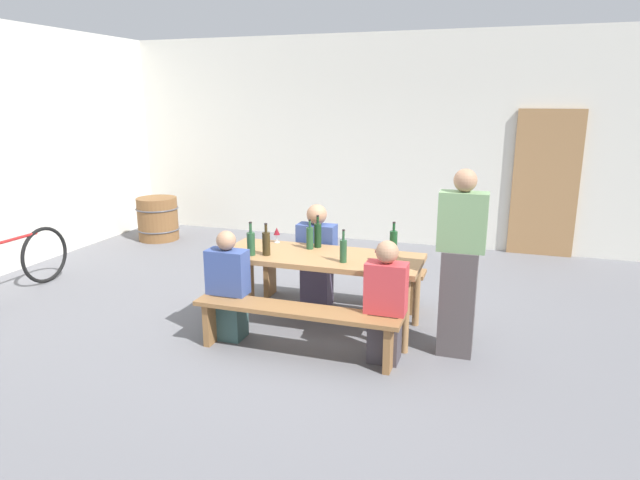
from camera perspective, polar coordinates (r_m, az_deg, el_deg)
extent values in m
plane|color=slate|center=(5.65, 0.00, -8.88)|extent=(24.00, 24.00, 0.00)
cube|color=silver|center=(8.76, 7.68, 10.17)|extent=(14.00, 0.20, 3.20)
cube|color=#9E7247|center=(8.54, 22.31, 5.40)|extent=(0.90, 0.06, 2.10)
cube|color=#9E7247|center=(5.40, 0.00, -1.80)|extent=(1.99, 0.77, 0.05)
cylinder|color=#9E7247|center=(5.58, -10.05, -5.52)|extent=(0.07, 0.07, 0.70)
cylinder|color=#9E7247|center=(5.02, 8.85, -7.80)|extent=(0.07, 0.07, 0.70)
cylinder|color=#9E7247|center=(6.13, -7.19, -3.59)|extent=(0.07, 0.07, 0.70)
cylinder|color=#9E7247|center=(5.62, 9.98, -5.38)|extent=(0.07, 0.07, 0.70)
cube|color=olive|center=(4.89, -2.55, -7.26)|extent=(1.89, 0.30, 0.04)
cube|color=olive|center=(5.31, -11.16, -8.32)|extent=(0.06, 0.24, 0.41)
cube|color=olive|center=(4.77, 7.19, -10.91)|extent=(0.06, 0.24, 0.41)
cube|color=olive|center=(6.11, 2.02, -2.74)|extent=(1.89, 0.30, 0.04)
cube|color=olive|center=(6.46, -5.22, -3.94)|extent=(0.06, 0.24, 0.41)
cube|color=olive|center=(6.02, 9.78, -5.50)|extent=(0.06, 0.24, 0.41)
cylinder|color=#332814|center=(5.38, -5.59, -0.39)|extent=(0.08, 0.08, 0.23)
cylinder|color=#332814|center=(5.34, -5.63, 1.20)|extent=(0.03, 0.03, 0.08)
cylinder|color=black|center=(5.33, -5.64, 1.68)|extent=(0.03, 0.03, 0.01)
cylinder|color=#234C2D|center=(5.40, -7.16, -0.40)|extent=(0.08, 0.08, 0.23)
cylinder|color=#234C2D|center=(5.36, -7.22, 1.26)|extent=(0.03, 0.03, 0.09)
cylinder|color=black|center=(5.35, -7.24, 1.81)|extent=(0.03, 0.03, 0.01)
cylinder|color=#143319|center=(5.64, -0.24, 0.47)|extent=(0.08, 0.08, 0.25)
cylinder|color=#143319|center=(5.60, -0.24, 2.08)|extent=(0.03, 0.03, 0.08)
cylinder|color=black|center=(5.59, -0.24, 2.52)|extent=(0.03, 0.03, 0.01)
cylinder|color=#234C2D|center=(5.58, -1.06, 0.18)|extent=(0.07, 0.07, 0.22)
cylinder|color=#234C2D|center=(5.55, -1.07, 1.66)|extent=(0.03, 0.03, 0.07)
cylinder|color=black|center=(5.54, -1.07, 2.08)|extent=(0.03, 0.03, 0.01)
cylinder|color=#234C2D|center=(5.13, 2.43, -1.17)|extent=(0.07, 0.07, 0.21)
cylinder|color=#234C2D|center=(5.09, 2.45, 0.46)|extent=(0.02, 0.02, 0.09)
cylinder|color=black|center=(5.08, 2.45, 1.02)|extent=(0.03, 0.03, 0.01)
cylinder|color=#194723|center=(5.47, 7.62, -0.22)|extent=(0.08, 0.08, 0.22)
cylinder|color=#194723|center=(5.44, 7.67, 1.33)|extent=(0.03, 0.03, 0.08)
cylinder|color=black|center=(5.43, 7.69, 1.81)|extent=(0.03, 0.03, 0.01)
cylinder|color=silver|center=(5.23, 6.06, -2.12)|extent=(0.06, 0.06, 0.01)
cylinder|color=silver|center=(5.22, 6.07, -1.68)|extent=(0.01, 0.01, 0.08)
cone|color=maroon|center=(5.19, 6.09, -0.81)|extent=(0.07, 0.07, 0.09)
cylinder|color=silver|center=(5.87, -4.49, -0.23)|extent=(0.06, 0.06, 0.01)
cylinder|color=silver|center=(5.86, -4.49, 0.18)|extent=(0.01, 0.01, 0.08)
cone|color=maroon|center=(5.84, -4.51, 0.93)|extent=(0.07, 0.07, 0.08)
cube|color=#365553|center=(5.38, -9.38, -7.72)|extent=(0.29, 0.24, 0.45)
cube|color=#384C8C|center=(5.23, -9.57, -3.28)|extent=(0.38, 0.20, 0.42)
sphere|color=#A87A5B|center=(5.15, -9.71, -0.05)|extent=(0.18, 0.18, 0.18)
cube|color=#423C41|center=(4.90, 6.71, -9.88)|extent=(0.26, 0.24, 0.45)
cube|color=#C6383D|center=(4.74, 6.87, -4.95)|extent=(0.35, 0.20, 0.44)
sphere|color=#A87A5B|center=(4.64, 6.99, -1.24)|extent=(0.19, 0.19, 0.19)
cube|color=#514662|center=(6.10, -0.33, -4.79)|extent=(0.31, 0.24, 0.45)
cube|color=#384C8C|center=(5.97, -0.34, -0.59)|extent=(0.42, 0.20, 0.48)
sphere|color=#A87A5B|center=(5.89, -0.34, 2.67)|extent=(0.22, 0.22, 0.22)
cube|color=#4B4545|center=(5.06, 14.04, -6.33)|extent=(0.31, 0.24, 0.96)
cube|color=#729966|center=(4.85, 14.57, 1.85)|extent=(0.41, 0.20, 0.51)
sphere|color=#A87A5B|center=(4.79, 14.84, 6.00)|extent=(0.20, 0.20, 0.20)
cylinder|color=brown|center=(9.31, -16.46, 2.14)|extent=(0.64, 0.64, 0.69)
torus|color=#4C4C51|center=(9.28, -16.54, 3.17)|extent=(0.67, 0.67, 0.02)
torus|color=#4C4C51|center=(9.35, -16.39, 1.11)|extent=(0.67, 0.67, 0.02)
torus|color=black|center=(7.64, -26.64, -1.39)|extent=(0.06, 0.70, 0.70)
cylinder|color=#B21E1E|center=(7.24, -29.88, -0.15)|extent=(0.06, 0.90, 0.04)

